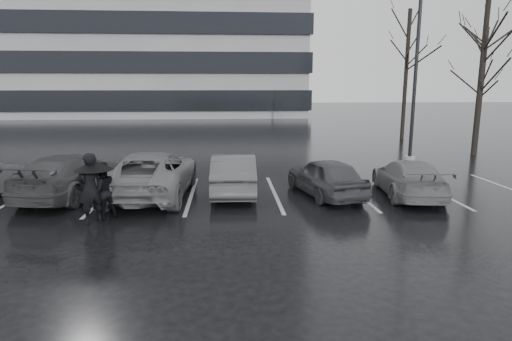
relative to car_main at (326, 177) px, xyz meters
The scene contains 15 objects.
ground 3.15m from the car_main, 136.80° to the right, with size 160.00×160.00×0.00m, color black.
office_building 53.68m from the car_main, 117.85° to the left, with size 61.00×26.00×29.00m.
car_main is the anchor object (origin of this frame).
car_west_a 3.07m from the car_main, 169.99° to the left, with size 1.43×4.09×1.35m, color #2F2F31.
car_west_b 5.74m from the car_main, behind, with size 2.44×5.29×1.47m, color #535356.
car_west_c 8.36m from the car_main, behind, with size 1.98×4.86×1.41m, color black.
car_east 2.73m from the car_main, ahead, with size 1.69×4.15×1.20m, color #535356.
pedestrian_left 7.26m from the car_main, 160.80° to the right, with size 0.69×0.45×1.88m, color black.
pedestrian_right 6.95m from the car_main, 162.62° to the right, with size 0.76×0.60×1.57m, color black.
umbrella 7.19m from the car_main, 160.87° to the right, with size 1.00×1.00×1.70m.
lamp_post 9.31m from the car_main, 48.57° to the left, with size 0.52×0.52×9.58m.
stall_stripes 3.14m from the car_main, behind, with size 19.72×5.00×0.00m.
tree_east 12.99m from the car_main, 38.97° to the left, with size 0.26×0.26×8.00m, color black.
tree_ne 17.31m from the car_main, 44.14° to the left, with size 0.26×0.26×7.00m, color black.
tree_north 17.65m from the car_main, 59.55° to the left, with size 0.26×0.26×8.50m, color black.
Camera 1 is at (-0.98, -11.50, 3.60)m, focal length 30.00 mm.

